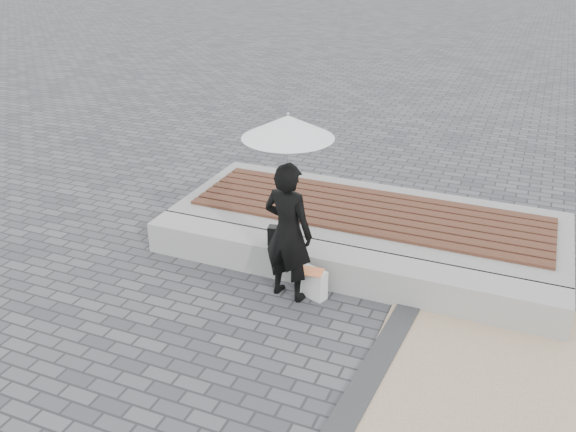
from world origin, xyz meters
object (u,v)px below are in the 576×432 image
at_px(woman, 288,232).
at_px(canvas_tote, 313,283).
at_px(seating_ledge, 340,268).
at_px(parasol, 288,127).
at_px(handbag, 282,236).

height_order(woman, canvas_tote, woman).
xyz_separation_m(seating_ledge, parasol, (-0.46, -0.47, 1.80)).
distance_m(handbag, canvas_tote, 0.68).
bearing_deg(seating_ledge, handbag, -173.21).
height_order(seating_ledge, canvas_tote, seating_ledge).
relative_size(seating_ledge, canvas_tote, 14.35).
bearing_deg(handbag, seating_ledge, -3.56).
xyz_separation_m(seating_ledge, handbag, (-0.69, -0.08, 0.32)).
relative_size(seating_ledge, woman, 3.11).
xyz_separation_m(seating_ledge, woman, (-0.46, -0.47, 0.60)).
bearing_deg(woman, parasol, 10.11).
height_order(seating_ledge, parasol, parasol).
relative_size(woman, parasol, 1.33).
bearing_deg(handbag, canvas_tote, -41.88).
bearing_deg(seating_ledge, parasol, -133.93).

